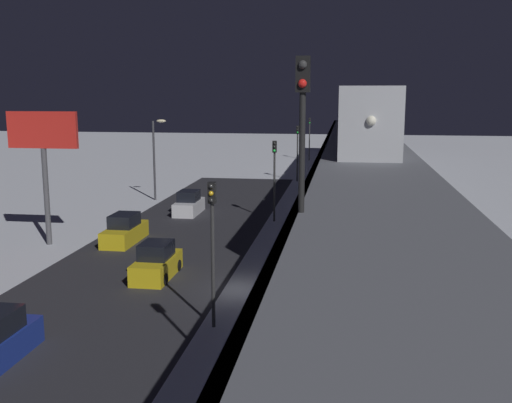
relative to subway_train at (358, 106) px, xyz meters
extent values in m
plane|color=silver|center=(6.57, 34.84, -8.77)|extent=(240.00, 240.00, 0.00)
cube|color=#28282D|center=(12.70, 34.84, -8.77)|extent=(11.00, 81.07, 0.01)
cube|color=slate|center=(0.00, 34.84, -2.18)|extent=(5.00, 81.07, 0.80)
cube|color=#38383D|center=(2.38, 34.84, -2.18)|extent=(0.24, 79.45, 0.80)
cylinder|color=slate|center=(0.00, 2.41, -5.68)|extent=(1.40, 1.40, 6.19)
cylinder|color=slate|center=(0.00, 18.63, -5.68)|extent=(1.40, 1.40, 6.19)
cylinder|color=slate|center=(0.00, 34.84, -5.68)|extent=(1.40, 1.40, 6.19)
cylinder|color=slate|center=(0.00, 51.05, -5.68)|extent=(1.40, 1.40, 6.19)
cube|color=#B7BABF|center=(0.00, 27.90, -0.08)|extent=(2.90, 18.00, 3.40)
cube|color=black|center=(0.00, 27.90, 0.33)|extent=(2.94, 16.20, 0.90)
cube|color=#B7BABF|center=(0.00, 9.30, -0.08)|extent=(2.90, 18.00, 3.40)
cube|color=black|center=(0.00, 9.30, 0.33)|extent=(2.94, 16.20, 0.90)
cube|color=#B7BABF|center=(0.00, -9.30, -0.08)|extent=(2.90, 18.00, 3.40)
cube|color=black|center=(0.00, -9.30, 0.33)|extent=(2.94, 16.20, 0.90)
cube|color=#B7BABF|center=(0.00, -27.90, -0.08)|extent=(2.90, 18.00, 3.40)
cube|color=black|center=(0.00, -27.90, 0.33)|extent=(2.94, 16.20, 0.90)
sphere|color=white|center=(0.00, 36.95, 0.09)|extent=(0.44, 0.44, 0.44)
cylinder|color=black|center=(2.19, 48.75, -0.18)|extent=(0.16, 0.16, 3.20)
cube|color=black|center=(2.19, 48.75, 1.77)|extent=(0.36, 0.28, 0.90)
sphere|color=#333333|center=(2.19, 48.91, 2.00)|extent=(0.22, 0.22, 0.22)
sphere|color=red|center=(2.19, 48.91, 1.54)|extent=(0.22, 0.22, 0.22)
cube|color=gold|center=(11.30, 33.29, -8.22)|extent=(1.80, 4.27, 1.10)
cube|color=black|center=(11.30, 33.29, -7.24)|extent=(1.58, 2.05, 0.87)
cylinder|color=black|center=(12.15, 31.97, -8.45)|extent=(0.20, 0.64, 0.64)
cylinder|color=black|center=(10.44, 31.97, -8.45)|extent=(0.20, 0.64, 0.64)
cylinder|color=black|center=(12.15, 34.61, -8.45)|extent=(0.20, 0.64, 0.64)
cylinder|color=black|center=(10.44, 34.61, -8.45)|extent=(0.20, 0.64, 0.64)
cube|color=silver|center=(14.10, 15.79, -8.22)|extent=(1.80, 4.19, 1.10)
cube|color=black|center=(14.10, 15.79, -7.24)|extent=(1.58, 2.01, 0.87)
cube|color=gold|center=(15.90, 26.04, -8.22)|extent=(1.80, 4.79, 1.10)
cube|color=black|center=(15.90, 26.04, -7.24)|extent=(1.58, 2.30, 0.87)
cylinder|color=#2D2D2D|center=(6.60, 39.89, -6.02)|extent=(0.16, 0.16, 5.50)
cube|color=black|center=(6.60, 39.89, -2.82)|extent=(0.32, 0.32, 0.90)
sphere|color=black|center=(6.60, 40.07, -2.52)|extent=(0.20, 0.20, 0.20)
sphere|color=yellow|center=(6.60, 40.07, -2.82)|extent=(0.20, 0.20, 0.20)
sphere|color=black|center=(6.60, 40.07, -3.12)|extent=(0.20, 0.20, 0.20)
cylinder|color=#2D2D2D|center=(6.60, 17.74, -6.02)|extent=(0.16, 0.16, 5.50)
cube|color=black|center=(6.60, 17.74, -2.82)|extent=(0.32, 0.32, 0.90)
sphere|color=black|center=(6.60, 17.92, -2.52)|extent=(0.20, 0.20, 0.20)
sphere|color=black|center=(6.60, 17.92, -2.82)|extent=(0.20, 0.20, 0.20)
sphere|color=#19E53F|center=(6.60, 17.92, -3.12)|extent=(0.20, 0.20, 0.20)
cylinder|color=#2D2D2D|center=(6.60, -4.41, -6.02)|extent=(0.16, 0.16, 5.50)
cube|color=black|center=(6.60, -4.41, -2.82)|extent=(0.32, 0.32, 0.90)
sphere|color=black|center=(6.60, -4.23, -2.52)|extent=(0.20, 0.20, 0.20)
sphere|color=black|center=(6.60, -4.23, -2.82)|extent=(0.20, 0.20, 0.20)
sphere|color=#19E53F|center=(6.60, -4.23, -3.12)|extent=(0.20, 0.20, 0.20)
cylinder|color=#2D2D2D|center=(6.60, -26.56, -6.02)|extent=(0.16, 0.16, 5.50)
cube|color=black|center=(6.60, -26.56, -2.82)|extent=(0.32, 0.32, 0.90)
sphere|color=black|center=(6.60, -26.38, -2.52)|extent=(0.20, 0.20, 0.20)
sphere|color=black|center=(6.60, -26.38, -2.82)|extent=(0.20, 0.20, 0.20)
sphere|color=#19E53F|center=(6.60, -26.38, -3.12)|extent=(0.20, 0.20, 0.20)
cylinder|color=#4C4C51|center=(20.74, 27.35, -5.52)|extent=(0.36, 0.36, 6.50)
cube|color=red|center=(20.74, 27.35, -1.07)|extent=(4.80, 0.30, 2.40)
cylinder|color=#38383D|center=(19.00, 9.84, -5.02)|extent=(0.20, 0.20, 7.50)
ellipsoid|color=#F4E5B2|center=(18.20, 9.84, -1.27)|extent=(0.90, 0.44, 0.30)
camera|label=1|loc=(1.06, 64.18, 1.31)|focal=42.10mm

